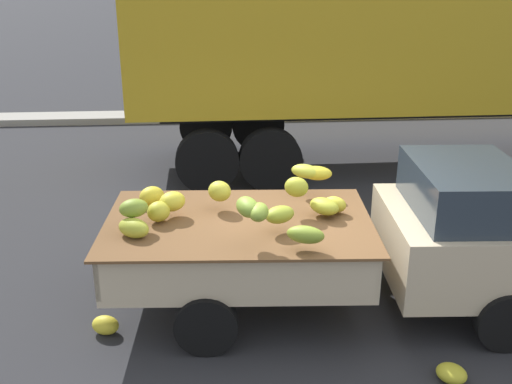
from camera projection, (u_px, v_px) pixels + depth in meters
The scene contains 6 objects.
ground at pixel (308, 304), 7.06m from camera, with size 220.00×220.00×0.00m, color #28282B.
curb_strip at pixel (254, 115), 15.32m from camera, with size 80.00×0.80×0.16m, color gray.
pickup_truck at pixel (421, 235), 6.72m from camera, with size 5.21×2.12×1.70m.
semi_trailer at pixel (456, 30), 11.11m from camera, with size 12.03×2.74×3.95m.
fallen_banana_bunch_near_tailgate at pixel (105, 325), 6.47m from camera, with size 0.30×0.21×0.21m, color yellow.
fallen_banana_bunch_by_wheel at pixel (452, 373), 5.74m from camera, with size 0.29×0.25×0.17m, color gold.
Camera 1 is at (-1.06, -6.07, 3.73)m, focal length 42.69 mm.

